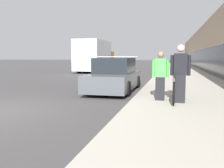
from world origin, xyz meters
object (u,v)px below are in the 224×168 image
object	(u,v)px
tandem_bicycle	(174,89)
person_bystander	(160,76)
person_rider	(180,74)
moving_truck	(95,56)
parked_sedan_curbside	(115,76)

from	to	relation	value
tandem_bicycle	person_bystander	bearing A→B (deg)	179.31
tandem_bicycle	person_rider	bearing A→B (deg)	-58.24
moving_truck	person_bystander	bearing A→B (deg)	-65.31
person_rider	moving_truck	size ratio (longest dim) A/B	0.26
tandem_bicycle	person_bystander	xyz separation A→B (m)	(-0.44, 0.01, 0.43)
tandem_bicycle	parked_sedan_curbside	world-z (taller)	parked_sedan_curbside
person_rider	parked_sedan_curbside	world-z (taller)	person_rider
tandem_bicycle	person_bystander	world-z (taller)	person_bystander
tandem_bicycle	parked_sedan_curbside	distance (m)	3.61
tandem_bicycle	moving_truck	distance (m)	17.56
person_rider	parked_sedan_curbside	distance (m)	3.96
person_rider	moving_truck	world-z (taller)	moving_truck
person_rider	person_bystander	distance (m)	0.70
person_rider	parked_sedan_curbside	size ratio (longest dim) A/B	0.39
person_bystander	moving_truck	bearing A→B (deg)	114.69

